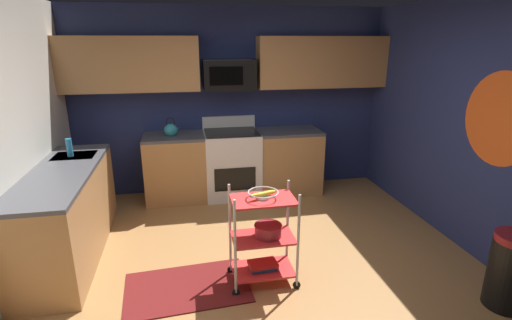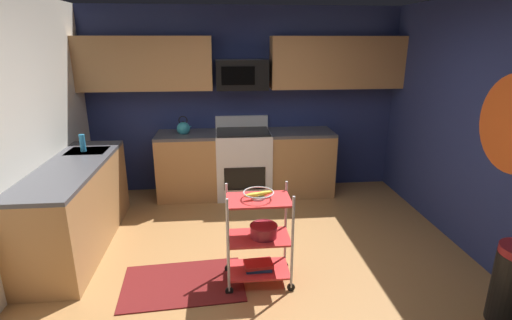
{
  "view_description": "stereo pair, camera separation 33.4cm",
  "coord_description": "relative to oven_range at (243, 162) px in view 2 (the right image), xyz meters",
  "views": [
    {
      "loc": [
        -0.68,
        -3.07,
        2.16
      ],
      "look_at": [
        -0.02,
        0.39,
        1.05
      ],
      "focal_mm": 27.01,
      "sensor_mm": 36.0,
      "label": 1
    },
    {
      "loc": [
        -0.35,
        -3.12,
        2.16
      ],
      "look_at": [
        -0.02,
        0.39,
        1.05
      ],
      "focal_mm": 27.01,
      "sensor_mm": 36.0,
      "label": 2
    }
  ],
  "objects": [
    {
      "name": "floor",
      "position": [
        0.04,
        -2.1,
        -0.5
      ],
      "size": [
        4.4,
        4.8,
        0.04
      ],
      "primitive_type": "cube",
      "color": "#A87542",
      "rests_on": "ground"
    },
    {
      "name": "wall_back",
      "position": [
        0.04,
        0.33,
        0.82
      ],
      "size": [
        4.52,
        0.06,
        2.6
      ],
      "primitive_type": "cube",
      "color": "navy",
      "rests_on": "ground"
    },
    {
      "name": "wall_right",
      "position": [
        2.27,
        -2.1,
        0.82
      ],
      "size": [
        0.06,
        4.8,
        2.6
      ],
      "primitive_type": "cube",
      "color": "navy",
      "rests_on": "ground"
    },
    {
      "name": "counter_run",
      "position": [
        -0.82,
        -0.58,
        -0.01
      ],
      "size": [
        3.43,
        2.58,
        0.92
      ],
      "color": "#B27F4C",
      "rests_on": "ground"
    },
    {
      "name": "oven_range",
      "position": [
        0.0,
        0.0,
        0.0
      ],
      "size": [
        0.76,
        0.65,
        1.1
      ],
      "color": "white",
      "rests_on": "ground"
    },
    {
      "name": "upper_cabinets",
      "position": [
        0.05,
        0.13,
        1.37
      ],
      "size": [
        4.4,
        0.33,
        0.7
      ],
      "color": "#B27F4C"
    },
    {
      "name": "microwave",
      "position": [
        -0.0,
        0.1,
        1.22
      ],
      "size": [
        0.7,
        0.39,
        0.4
      ],
      "color": "black"
    },
    {
      "name": "rolling_cart",
      "position": [
        0.0,
        -2.14,
        -0.03
      ],
      "size": [
        0.62,
        0.38,
        0.91
      ],
      "color": "silver",
      "rests_on": "ground"
    },
    {
      "name": "fruit_bowl",
      "position": [
        0.0,
        -2.14,
        0.4
      ],
      "size": [
        0.27,
        0.27,
        0.07
      ],
      "color": "silver",
      "rests_on": "rolling_cart"
    },
    {
      "name": "mixing_bowl_large",
      "position": [
        0.05,
        -2.14,
        0.04
      ],
      "size": [
        0.25,
        0.25,
        0.11
      ],
      "color": "maroon",
      "rests_on": "rolling_cart"
    },
    {
      "name": "book_stack",
      "position": [
        0.0,
        -2.14,
        -0.32
      ],
      "size": [
        0.27,
        0.19,
        0.06
      ],
      "color": "#1E4C8C",
      "rests_on": "rolling_cart"
    },
    {
      "name": "kettle",
      "position": [
        -0.81,
        -0.0,
        0.52
      ],
      "size": [
        0.21,
        0.18,
        0.26
      ],
      "color": "teal",
      "rests_on": "counter_run"
    },
    {
      "name": "dish_soap_bottle",
      "position": [
        -1.89,
        -0.79,
        0.54
      ],
      "size": [
        0.06,
        0.06,
        0.2
      ],
      "primitive_type": "cylinder",
      "color": "#2D8CBF",
      "rests_on": "counter_run"
    },
    {
      "name": "floor_rug",
      "position": [
        -0.69,
        -2.13,
        -0.47
      ],
      "size": [
        1.14,
        0.77,
        0.01
      ],
      "primitive_type": "cube",
      "rotation": [
        0.0,
        0.0,
        0.07
      ],
      "color": "maroon",
      "rests_on": "ground"
    }
  ]
}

